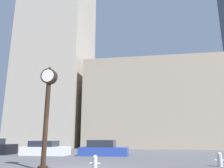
{
  "coord_description": "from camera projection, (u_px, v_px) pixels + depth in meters",
  "views": [
    {
      "loc": [
        3.49,
        -10.84,
        1.57
      ],
      "look_at": [
        0.16,
        10.8,
        6.86
      ],
      "focal_mm": 35.0,
      "sensor_mm": 36.0,
      "label": 1
    }
  ],
  "objects": [
    {
      "name": "building_storefront_row",
      "position": [
        158.0,
        106.0,
        34.27
      ],
      "size": [
        21.4,
        12.0,
        12.46
      ],
      "color": "gray",
      "rests_on": "ground_plane"
    },
    {
      "name": "fire_hydrant_near",
      "position": [
        220.0,
        159.0,
        11.8
      ],
      "size": [
        0.56,
        0.24,
        0.74
      ],
      "color": "#B7B7BC",
      "rests_on": "ground_plane"
    },
    {
      "name": "building_tall_tower",
      "position": [
        59.0,
        45.0,
        39.47
      ],
      "size": [
        10.65,
        12.0,
        35.25
      ],
      "color": "#ADA393",
      "rests_on": "ground_plane"
    },
    {
      "name": "street_clock",
      "position": [
        47.0,
        108.0,
        11.02
      ],
      "size": [
        0.8,
        0.71,
        5.15
      ],
      "color": "black",
      "rests_on": "ground_plane"
    },
    {
      "name": "fire_hydrant_far",
      "position": [
        95.0,
        162.0,
        10.66
      ],
      "size": [
        0.53,
        0.23,
        0.69
      ],
      "color": "#B7B7BC",
      "rests_on": "ground_plane"
    },
    {
      "name": "car_white",
      "position": [
        45.0,
        149.0,
        19.18
      ],
      "size": [
        3.97,
        1.94,
        1.21
      ],
      "rotation": [
        0.0,
        0.0,
        0.0
      ],
      "color": "silver",
      "rests_on": "ground_plane"
    },
    {
      "name": "car_blue",
      "position": [
        103.0,
        149.0,
        18.56
      ],
      "size": [
        4.11,
        1.8,
        1.29
      ],
      "rotation": [
        0.0,
        0.0,
        -0.01
      ],
      "color": "#28429E",
      "rests_on": "ground_plane"
    }
  ]
}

